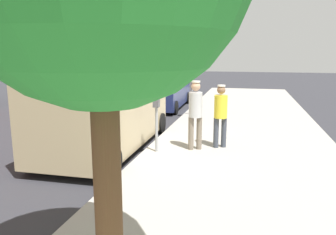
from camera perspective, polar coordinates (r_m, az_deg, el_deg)
name	(u,v)px	position (r m, az deg, el deg)	size (l,w,h in m)	color
ground_plane	(109,153)	(9.02, -10.18, -5.99)	(80.00, 80.00, 0.00)	#2D2D33
sidewalk_slab	(243,160)	(8.27, 12.77, -7.15)	(5.00, 32.00, 0.15)	#9E998E
parking_meter_near	(156,112)	(8.23, -2.03, 0.99)	(0.14, 0.18, 1.52)	gray
parking_meter_far	(192,89)	(13.33, 4.16, 4.87)	(0.14, 0.18, 1.52)	gray
pedestrian_in_gray	(195,110)	(8.45, 4.77, 1.23)	(0.34, 0.34, 1.79)	#726656
pedestrian_in_yellow	(221,112)	(8.74, 9.08, 0.92)	(0.34, 0.34, 1.66)	#383D47
parked_van	(107,108)	(9.12, -10.45, 1.64)	(2.17, 5.22, 2.15)	tan
parked_sedan_ahead	(164,92)	(15.98, -0.67, 4.37)	(2.03, 4.44, 1.65)	navy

